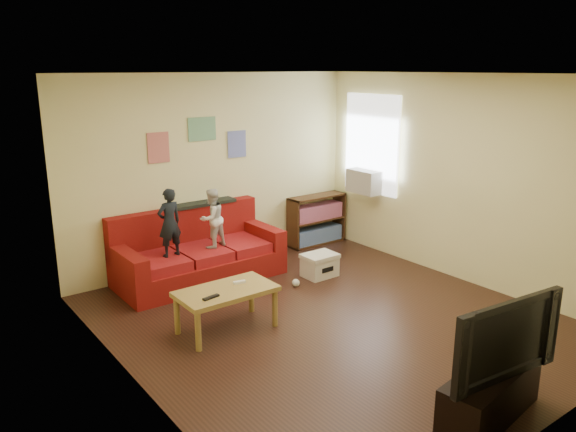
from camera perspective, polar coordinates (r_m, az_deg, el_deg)
room_shell at (r=6.01m, az=4.59°, el=1.19°), size 4.52×5.02×2.72m
sofa at (r=7.64m, az=-9.22°, el=-3.97°), size 2.18×1.00×0.96m
child_a at (r=7.13m, az=-11.96°, el=-0.67°), size 0.33×0.23×0.87m
child_b at (r=7.41m, az=-7.75°, el=-0.24°), size 0.45×0.39×0.79m
coffee_table at (r=6.10m, az=-6.29°, el=-7.97°), size 1.05×0.58×0.47m
remote at (r=5.86m, az=-7.83°, el=-8.18°), size 0.19×0.07×0.02m
game_controller at (r=6.21m, az=-4.96°, el=-6.72°), size 0.14×0.07×0.03m
bookshelf at (r=9.02m, az=2.92°, el=-0.64°), size 0.99×0.30×0.79m
window at (r=8.64m, az=8.49°, el=7.24°), size 0.04×1.08×1.48m
ac_unit at (r=8.64m, az=7.79°, el=3.51°), size 0.28×0.55×0.35m
artwork_left at (r=7.56m, az=-13.03°, el=6.78°), size 0.30×0.01×0.40m
artwork_center at (r=7.82m, az=-8.72°, el=8.73°), size 0.42×0.01×0.32m
artwork_right at (r=8.12m, az=-5.21°, el=7.28°), size 0.30×0.01×0.38m
file_box at (r=7.67m, az=3.24°, el=-4.99°), size 0.46×0.35×0.32m
tv_stand at (r=5.03m, az=19.83°, el=-16.74°), size 1.13×0.51×0.41m
television at (r=4.78m, az=20.40°, el=-11.25°), size 1.15×0.27×0.66m
tissue at (r=7.35m, az=0.80°, el=-6.81°), size 0.12×0.12×0.10m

